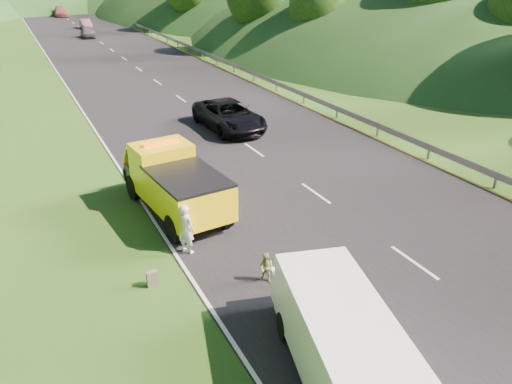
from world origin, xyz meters
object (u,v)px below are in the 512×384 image
tow_truck (174,182)px  passing_suv (229,129)px  white_van (338,336)px  child (266,282)px  woman (187,252)px  suitcase (152,279)px

tow_truck → passing_suv: (6.14, 8.88, -1.28)m
white_van → child: size_ratio=6.47×
woman → passing_suv: 13.77m
tow_truck → woman: 3.42m
woman → white_van: bearing=158.3°
passing_suv → suitcase: bearing=-123.7°
passing_suv → white_van: bearing=-107.7°
woman → suitcase: (-1.59, -1.39, 0.26)m
white_van → passing_suv: 19.67m
white_van → child: 4.31m
child → suitcase: bearing=-150.7°
tow_truck → suitcase: (-2.23, -4.49, -1.02)m
tow_truck → suitcase: bearing=-122.2°
passing_suv → child: bearing=-110.9°
white_van → passing_suv: size_ratio=1.10×
tow_truck → woman: bearing=-107.4°
child → passing_suv: 15.61m
woman → passing_suv: size_ratio=0.30×
tow_truck → child: (0.99, -5.86, -1.28)m
child → suitcase: (-3.21, 1.37, 0.26)m
tow_truck → white_van: bearing=-91.9°
suitcase → passing_suv: size_ratio=0.09×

